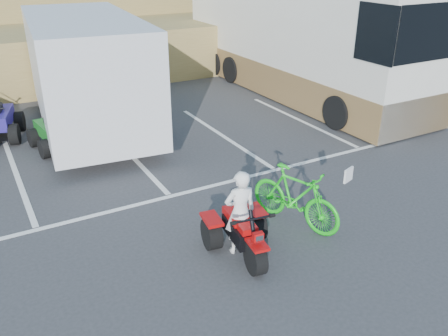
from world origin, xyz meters
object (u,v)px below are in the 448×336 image
cargo_trailer (87,71)px  quad_atv_blue (0,139)px  red_trike_atv (243,255)px  rv_motorhome (296,44)px  quad_atv_green (57,148)px  green_dirt_bike (295,197)px  rider (240,212)px

cargo_trailer → quad_atv_blue: 3.05m
red_trike_atv → quad_atv_blue: 8.50m
cargo_trailer → rv_motorhome: size_ratio=0.63×
red_trike_atv → quad_atv_green: red_trike_atv is taller
cargo_trailer → quad_atv_green: size_ratio=4.94×
quad_atv_green → green_dirt_bike: bearing=-69.8°
quad_atv_blue → quad_atv_green: (1.22, -1.47, 0.00)m
cargo_trailer → quad_atv_blue: size_ratio=4.31×
rider → green_dirt_bike: size_ratio=0.79×
rider → rv_motorhome: rv_motorhome is taller
cargo_trailer → quad_atv_green: 2.35m
red_trike_atv → rider: rider is taller
rv_motorhome → quad_atv_green: size_ratio=7.80×
rider → green_dirt_bike: (1.35, 0.26, -0.18)m
quad_atv_blue → quad_atv_green: size_ratio=1.15×
quad_atv_green → quad_atv_blue: bearing=122.3°
rider → red_trike_atv: bearing=90.0°
red_trike_atv → green_dirt_bike: 1.54m
red_trike_atv → rv_motorhome: size_ratio=0.13×
red_trike_atv → rv_motorhome: bearing=56.9°
rider → rv_motorhome: bearing=-123.6°
rv_motorhome → quad_atv_blue: bearing=179.5°
green_dirt_bike → rv_motorhome: size_ratio=0.17×
quad_atv_green → red_trike_atv: bearing=-81.9°
rider → quad_atv_green: size_ratio=1.08×
cargo_trailer → red_trike_atv: bearing=-80.0°
green_dirt_bike → quad_atv_blue: green_dirt_bike is taller
red_trike_atv → rv_motorhome: (6.94, 7.88, 1.72)m
red_trike_atv → rv_motorhome: 10.64m
green_dirt_bike → cargo_trailer: (-1.92, 7.07, 1.13)m
cargo_trailer → rider: bearing=-79.8°
red_trike_atv → green_dirt_bike: bearing=24.8°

